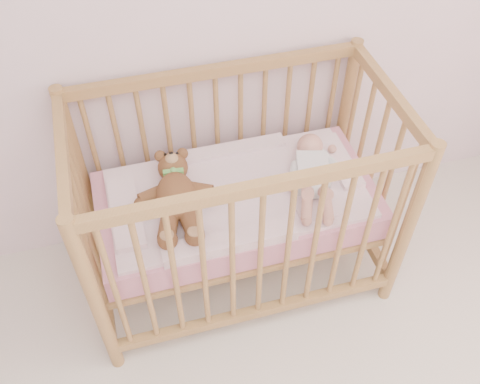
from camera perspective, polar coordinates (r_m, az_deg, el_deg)
name	(u,v)px	position (r m, az deg, el deg)	size (l,w,h in m)	color
crib	(237,202)	(2.37, -0.32, -1.11)	(1.36, 0.76, 1.00)	#A98148
mattress	(237,205)	(2.38, -0.32, -1.35)	(1.22, 0.62, 0.13)	#CB7E89
blanket	(237,193)	(2.33, -0.33, -0.13)	(1.10, 0.58, 0.06)	pink
baby	(313,169)	(2.34, 7.79, 2.39)	(0.25, 0.53, 0.13)	white
teddy_bear	(176,195)	(2.22, -6.83, -0.36)	(0.37, 0.52, 0.15)	brown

